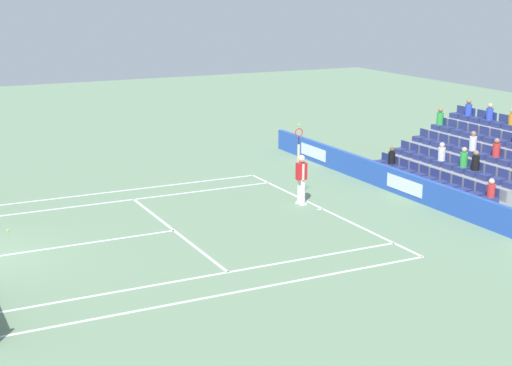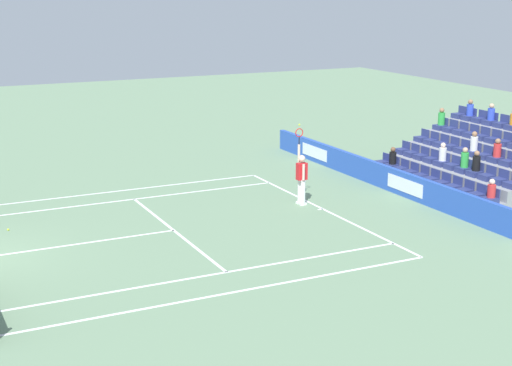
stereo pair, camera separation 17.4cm
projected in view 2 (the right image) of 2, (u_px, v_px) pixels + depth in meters
line_baseline at (323, 209)px, 26.82m from camera, size 10.97×0.10×0.01m
line_service at (174, 230)px, 24.48m from camera, size 8.23×0.10×0.01m
line_centre_service at (73, 245)px, 23.11m from camera, size 0.10×6.40×0.01m
line_singles_sideline_left at (122, 201)px, 27.86m from camera, size 0.10×11.89×0.01m
line_singles_sideline_right at (211, 275)px, 20.70m from camera, size 0.10×11.89×0.01m
line_doubles_sideline_left at (112, 192)px, 29.06m from camera, size 0.10×11.89×0.01m
line_doubles_sideline_right at (232, 292)px, 19.51m from camera, size 0.10×11.89×0.01m
line_centre_mark at (320, 209)px, 26.78m from camera, size 0.10×0.20×0.01m
sponsor_barrier at (407, 185)px, 28.23m from camera, size 19.54×0.22×0.90m
tennis_player at (301, 177)px, 27.17m from camera, size 0.53×0.36×2.85m
stadium_stand at (483, 166)px, 29.65m from camera, size 6.82×4.75×2.99m
loose_tennis_ball at (8, 230)px, 24.44m from camera, size 0.07×0.07×0.07m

